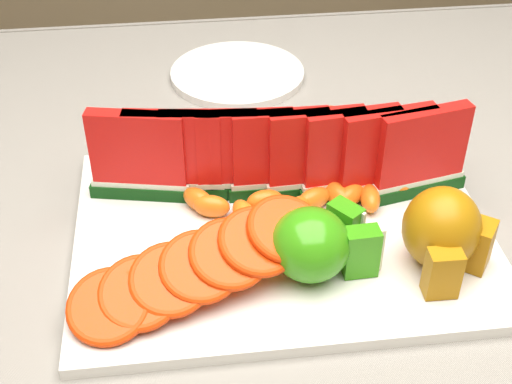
{
  "coord_description": "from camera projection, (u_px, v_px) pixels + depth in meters",
  "views": [
    {
      "loc": [
        -0.02,
        -0.53,
        1.22
      ],
      "look_at": [
        0.05,
        -0.0,
        0.81
      ],
      "focal_mm": 50.0,
      "sensor_mm": 36.0,
      "label": 1
    }
  ],
  "objects": [
    {
      "name": "orange_fan_back",
      "position": [
        248.0,
        140.0,
        0.78
      ],
      "size": [
        0.27,
        0.09,
        0.04
      ],
      "color": "#E64115",
      "rests_on": "platter"
    },
    {
      "name": "tablecloth",
      "position": [
        210.0,
        267.0,
        0.73
      ],
      "size": [
        1.53,
        1.03,
        0.2
      ],
      "color": "gray",
      "rests_on": "table"
    },
    {
      "name": "pear_cluster",
      "position": [
        444.0,
        232.0,
        0.63
      ],
      "size": [
        0.1,
        0.09,
        0.08
      ],
      "color": "#B98409",
      "rests_on": "platter"
    },
    {
      "name": "platter",
      "position": [
        282.0,
        232.0,
        0.7
      ],
      "size": [
        0.4,
        0.3,
        0.01
      ],
      "color": "silver",
      "rests_on": "tablecloth"
    },
    {
      "name": "table",
      "position": [
        212.0,
        309.0,
        0.77
      ],
      "size": [
        1.4,
        0.9,
        0.75
      ],
      "color": "#482817",
      "rests_on": "ground"
    },
    {
      "name": "tangerine_segments",
      "position": [
        299.0,
        200.0,
        0.71
      ],
      "size": [
        0.24,
        0.07,
        0.02
      ],
      "color": "orange",
      "rests_on": "platter"
    },
    {
      "name": "apple_cluster",
      "position": [
        318.0,
        244.0,
        0.63
      ],
      "size": [
        0.11,
        0.09,
        0.07
      ],
      "color": "#1F9014",
      "rests_on": "platter"
    },
    {
      "name": "orange_fan_front",
      "position": [
        200.0,
        266.0,
        0.61
      ],
      "size": [
        0.25,
        0.14,
        0.06
      ],
      "color": "#E64115",
      "rests_on": "platter"
    },
    {
      "name": "watermelon_row",
      "position": [
        280.0,
        157.0,
        0.71
      ],
      "size": [
        0.39,
        0.07,
        0.1
      ],
      "color": "#0D3815",
      "rests_on": "platter"
    },
    {
      "name": "side_plate",
      "position": [
        237.0,
        74.0,
        0.96
      ],
      "size": [
        0.24,
        0.24,
        0.01
      ],
      "color": "silver",
      "rests_on": "tablecloth"
    }
  ]
}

